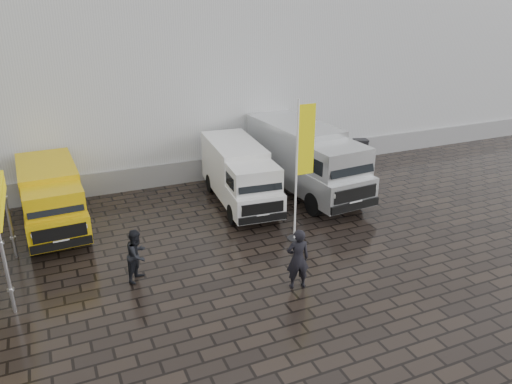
% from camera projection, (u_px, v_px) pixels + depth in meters
% --- Properties ---
extents(ground, '(120.00, 120.00, 0.00)m').
position_uv_depth(ground, '(316.00, 250.00, 16.74)').
color(ground, black).
rests_on(ground, ground).
extents(exhibition_hall, '(44.00, 16.00, 12.00)m').
position_uv_depth(exhibition_hall, '(213.00, 30.00, 28.85)').
color(exhibition_hall, silver).
rests_on(exhibition_hall, ground).
extents(hall_plinth, '(44.00, 0.15, 1.00)m').
position_uv_depth(hall_plinth, '(270.00, 160.00, 24.06)').
color(hall_plinth, gray).
rests_on(hall_plinth, ground).
extents(van_yellow, '(2.13, 5.08, 2.31)m').
position_uv_depth(van_yellow, '(52.00, 200.00, 17.77)').
color(van_yellow, gold).
rests_on(van_yellow, ground).
extents(van_white, '(2.30, 5.67, 2.40)m').
position_uv_depth(van_white, '(240.00, 176.00, 19.97)').
color(van_white, white).
rests_on(van_white, ground).
extents(van_silver, '(2.75, 6.81, 2.88)m').
position_uv_depth(van_silver, '(306.00, 161.00, 20.99)').
color(van_silver, silver).
rests_on(van_silver, ground).
extents(flagpole, '(0.88, 0.50, 4.94)m').
position_uv_depth(flagpole, '(302.00, 164.00, 16.54)').
color(flagpole, black).
rests_on(flagpole, ground).
extents(wheelie_bin, '(0.86, 0.86, 1.12)m').
position_uv_depth(wheelie_bin, '(360.00, 150.00, 25.39)').
color(wheelie_bin, black).
rests_on(wheelie_bin, ground).
extents(person_front, '(0.75, 0.57, 1.86)m').
position_uv_depth(person_front, '(298.00, 259.00, 14.32)').
color(person_front, black).
rests_on(person_front, ground).
extents(person_tent, '(0.98, 1.00, 1.63)m').
position_uv_depth(person_tent, '(137.00, 255.00, 14.76)').
color(person_tent, black).
rests_on(person_tent, ground).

